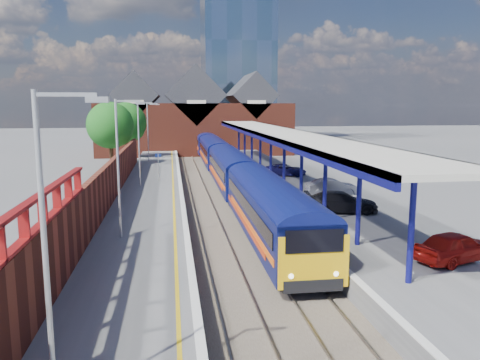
# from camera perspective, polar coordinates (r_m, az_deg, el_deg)

# --- Properties ---
(ground) EXTENTS (240.00, 240.00, 0.00)m
(ground) POSITION_cam_1_polar(r_m,az_deg,el_deg) (48.64, -3.77, -0.03)
(ground) COLOR #5B5B5E
(ground) RESTS_ON ground
(ballast_bed) EXTENTS (6.00, 76.00, 0.06)m
(ballast_bed) POSITION_cam_1_polar(r_m,az_deg,el_deg) (38.83, -2.56, -2.30)
(ballast_bed) COLOR #473D33
(ballast_bed) RESTS_ON ground
(rails) EXTENTS (4.51, 76.00, 0.14)m
(rails) POSITION_cam_1_polar(r_m,az_deg,el_deg) (38.81, -2.56, -2.16)
(rails) COLOR slate
(rails) RESTS_ON ground
(left_platform) EXTENTS (5.00, 76.00, 1.00)m
(left_platform) POSITION_cam_1_polar(r_m,az_deg,el_deg) (38.58, -10.72, -1.81)
(left_platform) COLOR #565659
(left_platform) RESTS_ON ground
(right_platform) EXTENTS (6.00, 76.00, 1.00)m
(right_platform) POSITION_cam_1_polar(r_m,az_deg,el_deg) (39.79, 6.06, -1.37)
(right_platform) COLOR #565659
(right_platform) RESTS_ON ground
(coping_left) EXTENTS (0.30, 76.00, 0.05)m
(coping_left) POSITION_cam_1_polar(r_m,az_deg,el_deg) (38.46, -7.25, -0.96)
(coping_left) COLOR silver
(coping_left) RESTS_ON left_platform
(coping_right) EXTENTS (0.30, 76.00, 0.05)m
(coping_right) POSITION_cam_1_polar(r_m,az_deg,el_deg) (39.08, 2.03, -0.73)
(coping_right) COLOR silver
(coping_right) RESTS_ON right_platform
(yellow_line) EXTENTS (0.14, 76.00, 0.01)m
(yellow_line) POSITION_cam_1_polar(r_m,az_deg,el_deg) (38.46, -8.14, -1.01)
(yellow_line) COLOR yellow
(yellow_line) RESTS_ON left_platform
(train) EXTENTS (2.92, 65.92, 3.45)m
(train) POSITION_cam_1_polar(r_m,az_deg,el_deg) (50.10, -2.24, 2.70)
(train) COLOR #0B114F
(train) RESTS_ON ground
(canopy) EXTENTS (4.50, 52.00, 4.48)m
(canopy) POSITION_cam_1_polar(r_m,az_deg,el_deg) (40.97, 4.79, 5.65)
(canopy) COLOR #10105D
(canopy) RESTS_ON right_platform
(lamp_post_a) EXTENTS (1.48, 0.18, 7.00)m
(lamp_post_a) POSITION_cam_1_polar(r_m,az_deg,el_deg) (10.54, -22.05, -6.41)
(lamp_post_a) COLOR #A5A8AA
(lamp_post_a) RESTS_ON left_platform
(lamp_post_b) EXTENTS (1.48, 0.18, 7.00)m
(lamp_post_b) POSITION_cam_1_polar(r_m,az_deg,el_deg) (24.15, -14.35, 2.40)
(lamp_post_b) COLOR #A5A8AA
(lamp_post_b) RESTS_ON left_platform
(lamp_post_c) EXTENTS (1.48, 0.18, 7.00)m
(lamp_post_c) POSITION_cam_1_polar(r_m,az_deg,el_deg) (40.04, -12.04, 5.03)
(lamp_post_c) COLOR #A5A8AA
(lamp_post_c) RESTS_ON left_platform
(lamp_post_d) EXTENTS (1.48, 0.18, 7.00)m
(lamp_post_d) POSITION_cam_1_polar(r_m,az_deg,el_deg) (55.99, -11.04, 6.16)
(lamp_post_d) COLOR #A5A8AA
(lamp_post_d) RESTS_ON left_platform
(platform_sign) EXTENTS (0.55, 0.08, 2.50)m
(platform_sign) POSITION_cam_1_polar(r_m,az_deg,el_deg) (42.18, -9.93, 2.15)
(platform_sign) COLOR #A5A8AA
(platform_sign) RESTS_ON left_platform
(brick_wall) EXTENTS (0.35, 50.00, 3.86)m
(brick_wall) POSITION_cam_1_polar(r_m,az_deg,el_deg) (32.12, -15.90, -0.64)
(brick_wall) COLOR maroon
(brick_wall) RESTS_ON left_platform
(station_building) EXTENTS (30.00, 12.12, 13.78)m
(station_building) POSITION_cam_1_polar(r_m,az_deg,el_deg) (76.00, -5.55, 7.36)
(station_building) COLOR maroon
(station_building) RESTS_ON ground
(glass_tower) EXTENTS (14.20, 14.20, 40.30)m
(glass_tower) POSITION_cam_1_polar(r_m,az_deg,el_deg) (99.64, -0.37, 16.30)
(glass_tower) COLOR #466179
(glass_tower) RESTS_ON ground
(tree_near) EXTENTS (5.20, 5.20, 8.10)m
(tree_near) POSITION_cam_1_polar(r_m,az_deg,el_deg) (54.22, -15.39, 6.30)
(tree_near) COLOR #382314
(tree_near) RESTS_ON ground
(tree_far) EXTENTS (5.20, 5.20, 8.10)m
(tree_far) POSITION_cam_1_polar(r_m,az_deg,el_deg) (62.07, -13.59, 6.68)
(tree_far) COLOR #382314
(tree_far) RESTS_ON ground
(parked_car_red) EXTENTS (4.22, 2.76, 1.34)m
(parked_car_red) POSITION_cam_1_polar(r_m,az_deg,el_deg) (22.40, 24.80, -7.36)
(parked_car_red) COLOR #A4130D
(parked_car_red) RESTS_ON right_platform
(parked_car_silver) EXTENTS (3.97, 1.64, 1.28)m
(parked_car_silver) POSITION_cam_1_polar(r_m,az_deg,el_deg) (35.59, 11.16, -0.87)
(parked_car_silver) COLOR #B7B6BB
(parked_car_silver) RESTS_ON right_platform
(parked_car_dark) EXTENTS (4.82, 2.55, 1.33)m
(parked_car_dark) POSITION_cam_1_polar(r_m,az_deg,el_deg) (30.17, 12.22, -2.63)
(parked_car_dark) COLOR black
(parked_car_dark) RESTS_ON right_platform
(parked_car_blue) EXTENTS (4.37, 2.73, 1.13)m
(parked_car_blue) POSITION_cam_1_polar(r_m,az_deg,el_deg) (45.05, 5.51, 1.23)
(parked_car_blue) COLOR navy
(parked_car_blue) RESTS_ON right_platform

